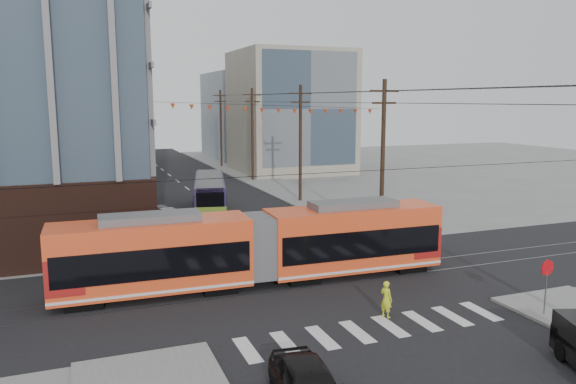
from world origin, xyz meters
name	(u,v)px	position (x,y,z in m)	size (l,w,h in m)	color
ground	(342,305)	(0.00, 0.00, 0.00)	(160.00, 160.00, 0.00)	slate
bg_bldg_nw_near	(21,105)	(-17.00, 52.00, 9.00)	(18.00, 16.00, 18.00)	#8C99A5
bg_bldg_ne_near	(290,112)	(16.00, 48.00, 8.00)	(14.00, 14.00, 16.00)	gray
bg_bldg_nw_far	(52,97)	(-14.00, 72.00, 10.00)	(16.00, 18.00, 20.00)	gray
bg_bldg_ne_far	(258,115)	(18.00, 68.00, 7.00)	(16.00, 16.00, 14.00)	#8C99A5
utility_pole_far	(221,129)	(8.50, 56.00, 5.50)	(0.30, 0.30, 11.00)	black
streetcar	(258,247)	(-2.70, 4.48, 1.98)	(20.59, 2.90, 3.97)	#F24D21
city_bus	(210,195)	(-0.76, 23.77, 1.60)	(2.44, 11.27, 3.19)	#2F214D
parked_car_silver	(177,228)	(-5.00, 15.93, 0.75)	(1.60, 4.58, 1.51)	#A5A5A5
parked_car_white	(166,215)	(-4.95, 20.94, 0.65)	(1.83, 4.51, 1.31)	silver
parked_car_grey	(157,212)	(-5.42, 22.78, 0.60)	(1.99, 4.31, 1.20)	slate
pedestrian	(386,299)	(1.18, -1.99, 0.84)	(0.61, 0.40, 1.68)	yellow
stop_sign	(546,290)	(7.80, -4.52, 1.24)	(0.75, 0.75, 2.48)	red
jersey_barrier	(374,230)	(8.30, 11.54, 0.40)	(0.89, 3.97, 0.79)	slate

